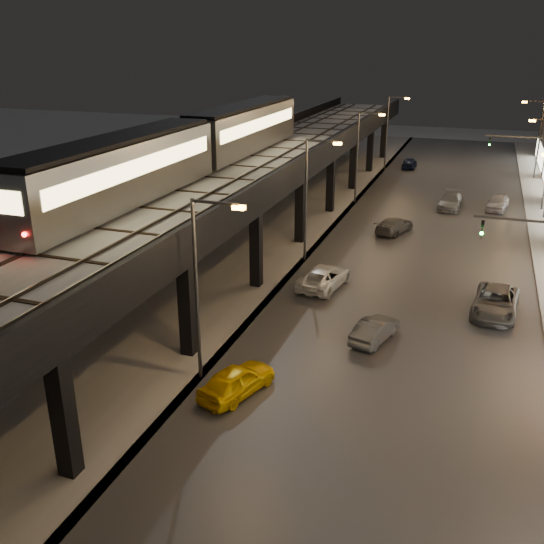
% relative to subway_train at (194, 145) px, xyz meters
% --- Properties ---
extents(road_surface, '(17.00, 120.00, 0.06)m').
position_rel_subway_train_xyz_m(road_surface, '(16.00, 6.00, -8.46)').
color(road_surface, '#46474D').
rests_on(road_surface, ground).
extents(under_viaduct_pavement, '(11.00, 120.00, 0.06)m').
position_rel_subway_train_xyz_m(under_viaduct_pavement, '(2.50, 6.00, -8.46)').
color(under_viaduct_pavement, '#9FA1A8').
rests_on(under_viaduct_pavement, ground).
extents(elevated_viaduct, '(9.00, 100.00, 6.30)m').
position_rel_subway_train_xyz_m(elevated_viaduct, '(2.50, 2.84, -2.87)').
color(elevated_viaduct, black).
rests_on(elevated_viaduct, ground).
extents(viaduct_trackbed, '(8.40, 100.00, 0.32)m').
position_rel_subway_train_xyz_m(viaduct_trackbed, '(2.49, 2.97, -2.10)').
color(viaduct_trackbed, '#B2B7C1').
rests_on(viaduct_trackbed, elevated_viaduct).
extents(viaduct_parapet_streetside, '(0.30, 100.00, 1.10)m').
position_rel_subway_train_xyz_m(viaduct_parapet_streetside, '(6.85, 3.00, -1.64)').
color(viaduct_parapet_streetside, black).
rests_on(viaduct_parapet_streetside, elevated_viaduct).
extents(viaduct_parapet_far, '(0.30, 100.00, 1.10)m').
position_rel_subway_train_xyz_m(viaduct_parapet_far, '(-1.85, 3.00, -1.64)').
color(viaduct_parapet_far, black).
rests_on(viaduct_parapet_far, elevated_viaduct).
extents(streetlight_left_1, '(2.57, 0.28, 9.00)m').
position_rel_subway_train_xyz_m(streetlight_left_1, '(8.07, -16.00, -3.25)').
color(streetlight_left_1, '#38383A').
rests_on(streetlight_left_1, ground).
extents(streetlight_left_2, '(2.57, 0.28, 9.00)m').
position_rel_subway_train_xyz_m(streetlight_left_2, '(8.07, 2.00, -3.25)').
color(streetlight_left_2, '#38383A').
rests_on(streetlight_left_2, ground).
extents(streetlight_left_3, '(2.57, 0.28, 9.00)m').
position_rel_subway_train_xyz_m(streetlight_left_3, '(8.07, 20.00, -3.25)').
color(streetlight_left_3, '#38383A').
rests_on(streetlight_left_3, ground).
extents(streetlight_left_4, '(2.57, 0.28, 9.00)m').
position_rel_subway_train_xyz_m(streetlight_left_4, '(8.07, 38.00, -3.25)').
color(streetlight_left_4, '#38383A').
rests_on(streetlight_left_4, ground).
extents(streetlight_right_4, '(2.56, 0.28, 9.00)m').
position_rel_subway_train_xyz_m(streetlight_right_4, '(25.23, 38.00, -3.25)').
color(streetlight_right_4, '#38383A').
rests_on(streetlight_right_4, ground).
extents(traffic_light_rig_b, '(6.10, 0.34, 7.00)m').
position_rel_subway_train_xyz_m(traffic_light_rig_b, '(24.34, 23.00, -3.99)').
color(traffic_light_rig_b, '#38383A').
rests_on(traffic_light_rig_b, ground).
extents(subway_train, '(3.14, 38.03, 3.76)m').
position_rel_subway_train_xyz_m(subway_train, '(0.00, 0.00, 0.00)').
color(subway_train, gray).
rests_on(subway_train, viaduct_trackbed).
extents(car_taxi, '(2.90, 4.52, 1.43)m').
position_rel_subway_train_xyz_m(car_taxi, '(10.07, -16.83, -7.77)').
color(car_taxi, '#EFBC02').
rests_on(car_taxi, ground).
extents(car_near_white, '(2.30, 4.07, 1.27)m').
position_rel_subway_train_xyz_m(car_near_white, '(15.14, -9.37, -7.85)').
color(car_near_white, '#494D53').
rests_on(car_near_white, ground).
extents(car_mid_silver, '(3.01, 5.33, 1.40)m').
position_rel_subway_train_xyz_m(car_mid_silver, '(10.55, -2.89, -7.79)').
color(car_mid_silver, white).
rests_on(car_mid_silver, ground).
extents(car_mid_dark, '(3.12, 4.89, 1.32)m').
position_rel_subway_train_xyz_m(car_mid_dark, '(13.11, 10.93, -7.83)').
color(car_mid_dark, '#4F4F50').
rests_on(car_mid_dark, ground).
extents(car_far_white, '(1.63, 3.98, 1.35)m').
position_rel_subway_train_xyz_m(car_far_white, '(10.74, 39.42, -7.81)').
color(car_far_white, '#111939').
rests_on(car_far_white, ground).
extents(car_onc_dark, '(2.96, 5.60, 1.50)m').
position_rel_subway_train_xyz_m(car_onc_dark, '(21.33, -3.55, -7.74)').
color(car_onc_dark, slate).
rests_on(car_onc_dark, ground).
extents(car_onc_white, '(2.30, 5.01, 1.42)m').
position_rel_subway_train_xyz_m(car_onc_white, '(17.08, 20.71, -7.78)').
color(car_onc_white, gray).
rests_on(car_onc_white, ground).
extents(car_onc_red, '(2.34, 4.51, 1.46)m').
position_rel_subway_train_xyz_m(car_onc_red, '(21.42, 21.69, -7.76)').
color(car_onc_red, '#B9B8C5').
rests_on(car_onc_red, ground).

